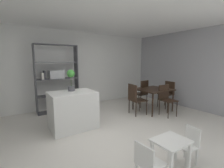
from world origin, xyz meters
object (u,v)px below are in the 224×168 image
object	(u,v)px
dining_chair_far	(142,91)
dining_chair_island_side	(135,97)
open_bookshelf	(56,77)
child_chair_left	(148,163)
kitchen_island	(73,110)
potted_plant_on_island	(71,78)
child_table	(171,147)
dining_table	(153,91)
dining_chair_near	(166,97)
dining_chair_window_side	(168,92)
child_chair_right	(189,144)

from	to	relation	value
dining_chair_far	dining_chair_island_side	xyz separation A→B (m)	(-0.77, -0.50, -0.01)
open_bookshelf	dining_chair_island_side	size ratio (longest dim) A/B	2.27
child_chair_left	kitchen_island	bearing A→B (deg)	0.03
potted_plant_on_island	child_table	size ratio (longest dim) A/B	1.03
child_chair_left	dining_table	bearing A→B (deg)	-53.02
dining_chair_island_side	dining_chair_far	bearing A→B (deg)	-49.77
open_bookshelf	dining_chair_near	xyz separation A→B (m)	(2.67, -2.18, -0.57)
dining_table	dining_chair_far	world-z (taller)	dining_chair_far
potted_plant_on_island	child_chair_left	size ratio (longest dim) A/B	0.87
child_chair_left	dining_chair_window_side	distance (m)	3.92
open_bookshelf	dining_chair_near	size ratio (longest dim) A/B	2.34
kitchen_island	potted_plant_on_island	bearing A→B (deg)	77.99
potted_plant_on_island	child_chair_left	distance (m)	2.62
dining_chair_near	dining_chair_window_side	world-z (taller)	dining_chair_window_side
dining_chair_window_side	open_bookshelf	bearing A→B (deg)	-112.88
potted_plant_on_island	dining_chair_near	distance (m)	2.85
dining_chair_far	child_chair_right	bearing A→B (deg)	52.40
child_table	kitchen_island	bearing A→B (deg)	105.78
open_bookshelf	child_table	size ratio (longest dim) A/B	4.19
kitchen_island	dining_chair_far	xyz separation A→B (m)	(2.69, 0.40, 0.11)
dining_chair_far	open_bookshelf	bearing A→B (deg)	-30.76
dining_chair_near	dining_chair_far	xyz separation A→B (m)	(0.00, 1.03, 0.01)
child_chair_left	dining_chair_island_side	xyz separation A→B (m)	(1.73, 2.22, 0.21)
kitchen_island	child_chair_left	world-z (taller)	kitchen_island
open_bookshelf	dining_chair_window_side	world-z (taller)	open_bookshelf
open_bookshelf	dining_chair_far	bearing A→B (deg)	-23.25
potted_plant_on_island	dining_table	world-z (taller)	potted_plant_on_island
child_table	dining_chair_island_side	xyz separation A→B (m)	(1.27, 2.22, 0.15)
kitchen_island	dining_chair_far	bearing A→B (deg)	8.50
child_table	child_chair_right	world-z (taller)	child_chair_right
open_bookshelf	child_chair_right	world-z (taller)	open_bookshelf
dining_chair_near	dining_chair_far	bearing A→B (deg)	95.95
potted_plant_on_island	dining_chair_island_side	world-z (taller)	potted_plant_on_island
kitchen_island	dining_chair_island_side	bearing A→B (deg)	-2.83
dining_chair_near	kitchen_island	bearing A→B (deg)	172.97
dining_chair_island_side	dining_table	bearing A→B (deg)	-83.64
dining_table	dining_chair_island_side	xyz separation A→B (m)	(-0.76, 0.01, -0.11)
potted_plant_on_island	kitchen_island	bearing A→B (deg)	-102.01
kitchen_island	dining_table	world-z (taller)	kitchen_island
child_chair_right	child_chair_left	bearing A→B (deg)	-80.62
child_chair_right	kitchen_island	bearing A→B (deg)	-144.75
open_bookshelf	child_chair_left	world-z (taller)	open_bookshelf
kitchen_island	potted_plant_on_island	distance (m)	0.79
dining_table	dining_chair_window_side	size ratio (longest dim) A/B	1.16
dining_chair_island_side	child_chair_right	bearing A→B (deg)	167.46
child_chair_left	potted_plant_on_island	bearing A→B (deg)	-0.95
child_chair_right	child_table	bearing A→B (deg)	-81.45
dining_table	dining_chair_near	world-z (taller)	dining_chair_near
child_chair_left	dining_chair_far	distance (m)	3.70
open_bookshelf	child_chair_right	xyz separation A→B (m)	(1.09, -3.87, -0.80)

